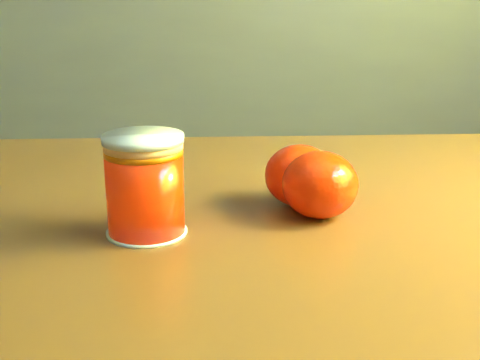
{
  "coord_description": "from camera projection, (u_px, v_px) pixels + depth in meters",
  "views": [
    {
      "loc": [
        0.75,
        -0.26,
        0.92
      ],
      "look_at": [
        0.8,
        0.31,
        0.74
      ],
      "focal_mm": 50.0,
      "sensor_mm": 36.0,
      "label": 1
    }
  ],
  "objects": [
    {
      "name": "table",
      "position": [
        233.0,
        305.0,
        0.65
      ],
      "size": [
        0.96,
        0.69,
        0.7
      ],
      "rotation": [
        0.0,
        0.0,
        -0.04
      ],
      "color": "brown",
      "rests_on": "ground"
    },
    {
      "name": "orange_back",
      "position": [
        320.0,
        185.0,
        0.62
      ],
      "size": [
        0.08,
        0.08,
        0.06
      ],
      "primitive_type": "ellipsoid",
      "rotation": [
        0.0,
        0.0,
        0.11
      ],
      "color": "red",
      "rests_on": "table"
    },
    {
      "name": "juice_glass",
      "position": [
        145.0,
        186.0,
        0.58
      ],
      "size": [
        0.07,
        0.07,
        0.09
      ],
      "rotation": [
        0.0,
        0.0,
        0.24
      ],
      "color": "red",
      "rests_on": "table"
    },
    {
      "name": "orange_front",
      "position": [
        299.0,
        175.0,
        0.65
      ],
      "size": [
        0.07,
        0.07,
        0.06
      ],
      "primitive_type": "ellipsoid",
      "rotation": [
        0.0,
        0.0,
        0.01
      ],
      "color": "red",
      "rests_on": "table"
    }
  ]
}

